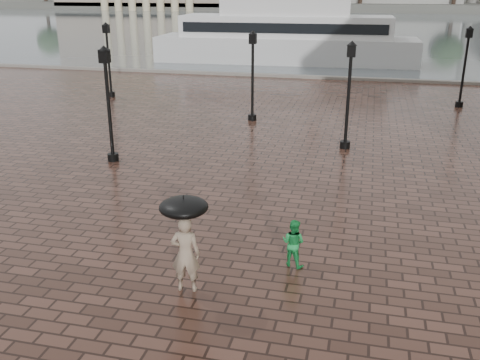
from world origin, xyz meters
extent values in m
plane|color=#341F17|center=(0.00, 0.00, 0.00)|extent=(300.00, 300.00, 0.00)
plane|color=#4D565E|center=(0.00, 92.00, 0.00)|extent=(240.00, 240.00, 0.00)
cube|color=slate|center=(0.00, 32.00, 0.00)|extent=(80.00, 0.60, 0.30)
cube|color=#4C4C47|center=(0.00, 160.00, 1.00)|extent=(300.00, 60.00, 2.00)
cylinder|color=black|center=(-6.00, 10.00, 0.15)|extent=(0.44, 0.44, 0.30)
cylinder|color=black|center=(-6.00, 10.00, 2.00)|extent=(0.14, 0.14, 4.00)
cube|color=black|center=(-6.00, 10.00, 4.15)|extent=(0.35, 0.35, 0.50)
sphere|color=beige|center=(-6.00, 10.00, 4.15)|extent=(0.28, 0.28, 0.28)
cylinder|color=black|center=(3.00, 14.00, 0.15)|extent=(0.44, 0.44, 0.30)
cylinder|color=black|center=(3.00, 14.00, 2.00)|extent=(0.14, 0.14, 4.00)
cube|color=black|center=(3.00, 14.00, 4.15)|extent=(0.35, 0.35, 0.50)
sphere|color=beige|center=(3.00, 14.00, 4.15)|extent=(0.28, 0.28, 0.28)
cylinder|color=black|center=(-12.00, 22.00, 0.15)|extent=(0.44, 0.44, 0.30)
cylinder|color=black|center=(-12.00, 22.00, 2.00)|extent=(0.14, 0.14, 4.00)
cube|color=black|center=(-12.00, 22.00, 4.15)|extent=(0.35, 0.35, 0.50)
sphere|color=beige|center=(-12.00, 22.00, 4.15)|extent=(0.28, 0.28, 0.28)
cylinder|color=black|center=(9.00, 24.00, 0.15)|extent=(0.44, 0.44, 0.30)
cylinder|color=black|center=(9.00, 24.00, 2.00)|extent=(0.14, 0.14, 4.00)
cube|color=black|center=(9.00, 24.00, 4.15)|extent=(0.35, 0.35, 0.50)
sphere|color=beige|center=(9.00, 24.00, 4.15)|extent=(0.28, 0.28, 0.28)
cylinder|color=black|center=(-2.00, 18.00, 0.15)|extent=(0.44, 0.44, 0.30)
cylinder|color=black|center=(-2.00, 18.00, 2.00)|extent=(0.14, 0.14, 4.00)
cube|color=black|center=(-2.00, 18.00, 4.15)|extent=(0.35, 0.35, 0.50)
sphere|color=beige|center=(-2.00, 18.00, 4.15)|extent=(0.28, 0.28, 0.28)
imported|color=gray|center=(0.04, 1.48, 0.93)|extent=(0.73, 0.53, 1.85)
imported|color=green|center=(2.28, 3.22, 0.62)|extent=(0.72, 0.64, 1.25)
cube|color=silver|center=(-3.83, 40.36, 1.11)|extent=(23.38, 6.35, 2.23)
cube|color=silver|center=(-3.83, 40.36, 3.16)|extent=(18.72, 5.45, 1.86)
cube|color=silver|center=(-3.83, 40.36, 4.83)|extent=(11.28, 4.64, 1.49)
cube|color=black|center=(-3.75, 37.90, 3.16)|extent=(17.63, 0.70, 0.84)
cube|color=black|center=(-3.92, 42.82, 3.16)|extent=(17.63, 0.70, 0.84)
cylinder|color=black|center=(0.04, 1.48, 1.57)|extent=(0.02, 0.02, 0.95)
ellipsoid|color=black|center=(0.04, 1.48, 2.09)|extent=(1.10, 1.10, 0.39)
camera|label=1|loc=(3.79, -8.76, 6.71)|focal=40.00mm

